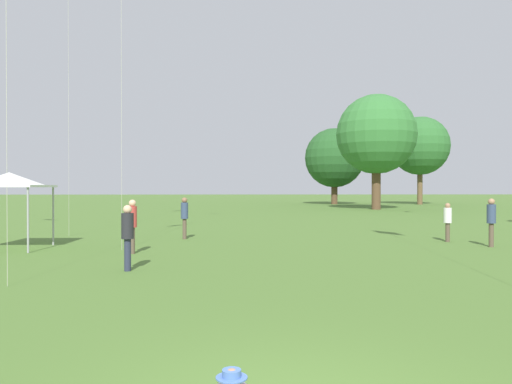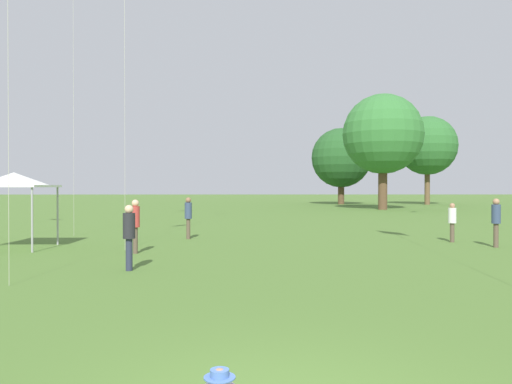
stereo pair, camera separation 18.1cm
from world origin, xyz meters
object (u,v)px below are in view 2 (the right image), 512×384
canopy_tent (14,180)px  distant_tree_2 (341,158)px  person_standing_0 (188,214)px  distant_tree_1 (383,134)px  person_standing_3 (135,220)px  person_standing_5 (452,219)px  person_standing_6 (129,231)px  distant_tree_0 (427,146)px  person_standing_1 (496,218)px

canopy_tent → distant_tree_2: (20.32, 46.62, 3.58)m
person_standing_0 → distant_tree_1: distant_tree_1 is taller
person_standing_3 → distant_tree_1: distant_tree_1 is taller
person_standing_5 → distant_tree_2: 45.23m
person_standing_3 → person_standing_6: (0.62, -3.41, -0.06)m
person_standing_6 → distant_tree_2: (15.01, 51.48, 4.99)m
person_standing_6 → distant_tree_0: distant_tree_0 is taller
person_standing_3 → canopy_tent: 5.10m
canopy_tent → person_standing_6: bearing=-42.5°
person_standing_5 → distant_tree_1: 30.40m
person_standing_1 → distant_tree_2: 46.88m
distant_tree_2 → person_standing_6: bearing=-106.3°
distant_tree_0 → distant_tree_1: bearing=-123.6°
person_standing_5 → person_standing_6: bearing=-22.8°
distant_tree_1 → canopy_tent: bearing=-124.8°
person_standing_3 → distant_tree_0: size_ratio=0.16×
person_standing_0 → canopy_tent: canopy_tent is taller
person_standing_6 → person_standing_0: bearing=168.8°
person_standing_1 → distant_tree_2: size_ratio=0.18×
canopy_tent → distant_tree_1: bearing=55.2°
distant_tree_2 → person_standing_0: bearing=-108.4°
person_standing_0 → distant_tree_0: 49.77m
person_standing_1 → distant_tree_1: 31.94m
person_standing_0 → person_standing_6: (-0.56, -8.06, -0.03)m
person_standing_5 → distant_tree_0: 46.55m
distant_tree_0 → distant_tree_2: size_ratio=1.14×
person_standing_1 → distant_tree_1: size_ratio=0.16×
person_standing_5 → distant_tree_2: size_ratio=0.16×
person_standing_3 → distant_tree_2: bearing=162.7°
person_standing_1 → person_standing_3: size_ratio=1.00×
distant_tree_0 → distant_tree_1: size_ratio=0.99×
person_standing_0 → distant_tree_1: 32.68m
person_standing_6 → distant_tree_2: bearing=156.5°
person_standing_5 → person_standing_6: person_standing_6 is taller
person_standing_3 → person_standing_0: bearing=166.5°
person_standing_5 → distant_tree_1: distant_tree_1 is taller
canopy_tent → person_standing_5: bearing=6.3°
person_standing_0 → distant_tree_0: distant_tree_0 is taller
person_standing_0 → distant_tree_0: (25.32, 42.36, 6.45)m
person_standing_0 → person_standing_5: size_ratio=1.13×
person_standing_6 → distant_tree_1: bearing=148.4°
canopy_tent → person_standing_3: bearing=-17.3°
person_standing_5 → distant_tree_1: (5.00, 29.27, 6.50)m
person_standing_6 → canopy_tent: 7.34m
distant_tree_1 → person_standing_5: bearing=-99.7°
distant_tree_1 → distant_tree_2: (-1.30, 15.51, -1.41)m
person_standing_0 → person_standing_6: 8.08m
person_standing_6 → distant_tree_0: (25.88, 50.41, 6.48)m
canopy_tent → distant_tree_2: distant_tree_2 is taller
person_standing_6 → distant_tree_1: distant_tree_1 is taller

